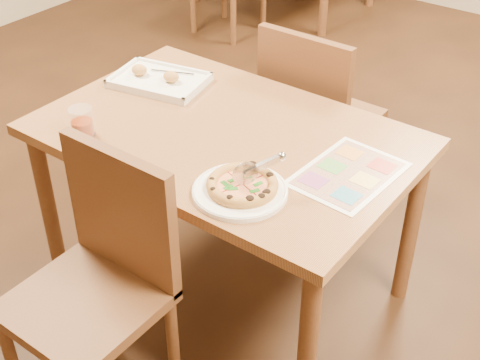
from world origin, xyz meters
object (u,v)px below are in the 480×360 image
Objects in this scene: plate at (240,191)px; pizza at (242,185)px; menu at (348,174)px; chair_near at (104,258)px; glass_tumbler at (82,124)px; appetizer_tray at (159,80)px; pizza_cutter at (258,168)px; chair_far at (313,104)px; dining_table at (225,152)px.

pizza is (0.00, 0.01, 0.02)m from plate.
chair_near is at bearing -126.90° from menu.
pizza is 2.13× the size of glass_tumbler.
pizza_cutter is at bearing -25.94° from appetizer_tray.
chair_far is 3.61× the size of pizza_cutter.
appetizer_tray is at bearing 97.09° from glass_tumbler.
pizza_cutter is (0.29, -0.22, 0.17)m from dining_table.
glass_tumbler is (-0.38, 0.29, 0.20)m from chair_near.
menu is (0.47, 0.03, 0.09)m from dining_table.
pizza_cutter is at bearing 51.00° from plate.
chair_far reaches higher than menu.
pizza is at bearing 106.99° from chair_far.
plate reaches higher than dining_table.
pizza is (0.26, -0.25, 0.11)m from dining_table.
chair_far is at bearing 106.71° from plate.
menu is (0.21, 0.29, -0.01)m from plate.
chair_near is at bearing -59.61° from appetizer_tray.
plate is 0.79m from appetizer_tray.
chair_near reaches higher than dining_table.
chair_far is 1.01m from glass_tumbler.
chair_near is 0.54m from pizza_cutter.
glass_tumbler is (-0.64, -0.05, 0.04)m from plate.
glass_tumbler reaches higher than plate.
appetizer_tray is at bearing 101.71° from pizza_cutter.
plate is 0.02m from pizza.
glass_tumbler is at bearing -174.78° from pizza.
dining_table is at bearing -17.26° from appetizer_tray.
pizza reaches higher than menu.
pizza_cutter reaches higher than menu.
pizza_cutter is 0.68m from glass_tumbler.
appetizer_tray reaches higher than plate.
chair_far is 0.90m from pizza_cutter.
pizza_cutter reaches higher than dining_table.
menu reaches higher than dining_table.
glass_tumbler is (-0.38, -0.31, 0.13)m from dining_table.
chair_near is 1.00× the size of chair_far.
menu is (0.85, 0.34, -0.04)m from glass_tumbler.
plate reaches higher than menu.
glass_tumbler is at bearing 142.13° from chair_near.
dining_table is 9.97× the size of pizza_cutter.
appetizer_tray is 0.45m from glass_tumbler.
plate is at bearing 106.71° from chair_far.
chair_near is 1.62× the size of plate.
pizza is at bearing -127.29° from menu.
chair_near reaches higher than pizza_cutter.
chair_far is (-0.00, 0.60, -0.07)m from dining_table.
chair_far reaches higher than glass_tumbler.
chair_near reaches higher than appetizer_tray.
glass_tumbler is (0.06, -0.44, 0.03)m from appetizer_tray.
plate is 0.80× the size of menu.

